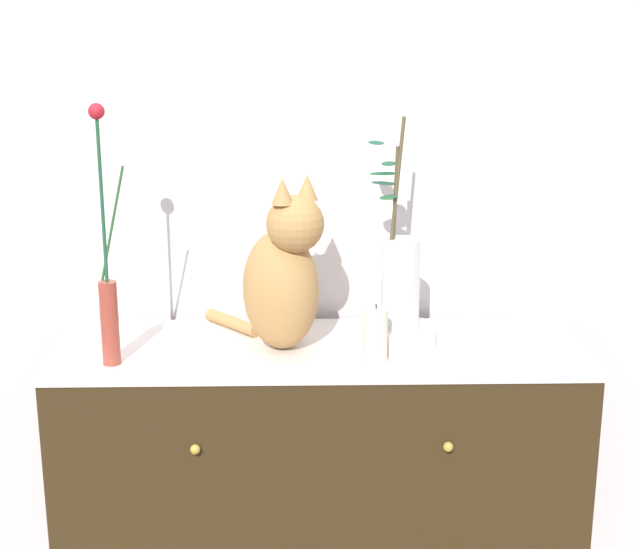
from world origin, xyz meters
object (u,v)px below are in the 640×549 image
(sideboard, at_px, (320,490))
(candle_pillar, at_px, (376,335))
(vase_glass_clear, at_px, (400,277))
(cat_sitting, at_px, (283,276))
(bowl_porcelain, at_px, (399,336))
(vase_slim_green, at_px, (108,293))

(sideboard, height_order, candle_pillar, candle_pillar)
(candle_pillar, bearing_deg, vase_glass_clear, 59.76)
(vase_glass_clear, xyz_separation_m, candle_pillar, (-0.07, -0.11, -0.11))
(vase_glass_clear, bearing_deg, cat_sitting, -176.50)
(candle_pillar, bearing_deg, bowl_porcelain, 58.70)
(cat_sitting, bearing_deg, vase_slim_green, -166.36)
(cat_sitting, xyz_separation_m, vase_glass_clear, (0.28, 0.02, -0.01))
(sideboard, bearing_deg, cat_sitting, -163.79)
(sideboard, xyz_separation_m, candle_pillar, (0.13, -0.12, 0.47))
(cat_sitting, distance_m, vase_slim_green, 0.41)
(bowl_porcelain, distance_m, vase_glass_clear, 0.15)
(vase_slim_green, xyz_separation_m, bowl_porcelain, (0.68, 0.11, -0.15))
(bowl_porcelain, bearing_deg, vase_slim_green, -170.64)
(cat_sitting, distance_m, vase_glass_clear, 0.28)
(vase_slim_green, height_order, bowl_porcelain, vase_slim_green)
(vase_slim_green, relative_size, bowl_porcelain, 3.34)
(candle_pillar, bearing_deg, sideboard, 136.14)
(sideboard, height_order, vase_slim_green, vase_slim_green)
(vase_glass_clear, bearing_deg, sideboard, 177.41)
(bowl_porcelain, distance_m, candle_pillar, 0.14)
(sideboard, distance_m, vase_glass_clear, 0.61)
(cat_sitting, bearing_deg, sideboard, 16.21)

